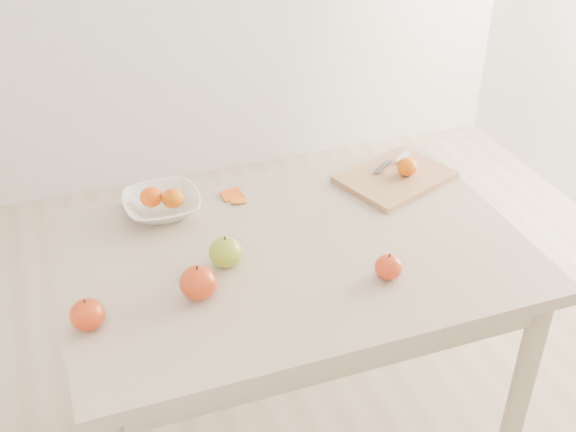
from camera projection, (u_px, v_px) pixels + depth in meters
name	position (u px, v px, depth m)	size (l,w,h in m)	color
table	(294.00, 278.00, 1.94)	(1.20, 0.80, 0.75)	#C3AD94
cutting_board	(395.00, 177.00, 2.17)	(0.32, 0.23, 0.02)	tan
board_tangerine	(407.00, 167.00, 2.15)	(0.06, 0.06, 0.05)	#E45F08
fruit_bowl	(162.00, 205.00, 2.01)	(0.21, 0.21, 0.05)	white
bowl_tangerine_near	(151.00, 197.00, 1.99)	(0.06, 0.06, 0.06)	#E35E08
bowl_tangerine_far	(173.00, 198.00, 1.99)	(0.06, 0.06, 0.05)	#D86907
orange_peel_a	(232.00, 196.00, 2.09)	(0.06, 0.04, 0.00)	#E65310
orange_peel_b	(239.00, 201.00, 2.07)	(0.04, 0.04, 0.00)	orange
paring_knife	(399.00, 159.00, 2.23)	(0.16, 0.09, 0.01)	silver
apple_green	(226.00, 252.00, 1.80)	(0.09, 0.09, 0.08)	#72A11B
apple_red_e	(388.00, 267.00, 1.76)	(0.07, 0.07, 0.06)	maroon
apple_red_d	(87.00, 315.00, 1.61)	(0.08, 0.08, 0.07)	#8C0A03
apple_red_c	(199.00, 283.00, 1.70)	(0.09, 0.09, 0.08)	maroon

